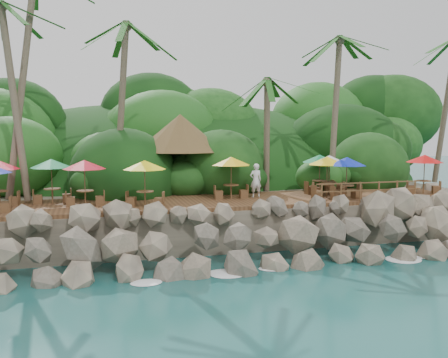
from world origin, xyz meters
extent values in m
plane|color=#19514F|center=(0.00, 0.00, 0.00)|extent=(140.00, 140.00, 0.00)
cube|color=gray|center=(0.00, 16.00, 1.05)|extent=(32.00, 25.20, 2.10)
ellipsoid|color=#143811|center=(0.00, 23.50, 0.00)|extent=(44.80, 28.00, 15.40)
cube|color=brown|center=(0.00, 6.00, 2.20)|extent=(26.00, 5.00, 0.20)
ellipsoid|color=white|center=(-9.00, 0.30, 0.03)|extent=(1.20, 0.80, 0.06)
ellipsoid|color=white|center=(-6.00, 0.30, 0.03)|extent=(1.20, 0.80, 0.06)
ellipsoid|color=white|center=(-3.00, 0.30, 0.03)|extent=(1.20, 0.80, 0.06)
ellipsoid|color=white|center=(0.00, 0.30, 0.03)|extent=(1.20, 0.80, 0.06)
ellipsoid|color=white|center=(3.00, 0.30, 0.03)|extent=(1.20, 0.80, 0.06)
ellipsoid|color=white|center=(6.00, 0.30, 0.03)|extent=(1.20, 0.80, 0.06)
ellipsoid|color=white|center=(9.00, 0.30, 0.03)|extent=(1.20, 0.80, 0.06)
cylinder|color=brown|center=(-10.49, 8.31, 7.46)|extent=(1.62, 2.25, 10.19)
cylinder|color=brown|center=(-10.15, 8.97, 8.48)|extent=(1.95, 2.92, 12.10)
cylinder|color=brown|center=(-5.05, 9.45, 7.08)|extent=(1.18, 1.04, 9.56)
ellipsoid|color=#23601E|center=(-5.05, 9.45, 11.87)|extent=(6.00, 6.00, 2.40)
cylinder|color=brown|center=(3.36, 8.67, 5.62)|extent=(0.53, 0.64, 6.65)
ellipsoid|color=#23601E|center=(3.36, 8.67, 8.95)|extent=(6.00, 6.00, 2.40)
cylinder|color=brown|center=(7.68, 8.43, 6.98)|extent=(1.38, 1.46, 9.31)
ellipsoid|color=#23601E|center=(7.68, 8.43, 11.65)|extent=(6.00, 6.00, 2.40)
cylinder|color=brown|center=(16.22, 9.26, 7.08)|extent=(0.40, 1.79, 9.51)
ellipsoid|color=#23601E|center=(16.22, 9.26, 11.86)|extent=(6.00, 6.00, 2.40)
cylinder|color=brown|center=(-3.04, 8.46, 3.50)|extent=(0.16, 0.16, 2.40)
cylinder|color=brown|center=(-0.24, 8.46, 3.50)|extent=(0.16, 0.16, 2.40)
cylinder|color=brown|center=(-3.04, 11.26, 3.50)|extent=(0.16, 0.16, 2.40)
cylinder|color=brown|center=(-0.24, 11.26, 3.50)|extent=(0.16, 0.16, 2.40)
cone|color=brown|center=(-1.64, 9.86, 5.80)|extent=(5.41, 5.41, 2.20)
cylinder|color=brown|center=(-11.15, 6.72, 2.67)|extent=(0.08, 0.08, 0.73)
cube|color=brown|center=(-10.46, 6.62, 2.53)|extent=(0.47, 0.47, 0.46)
cylinder|color=brown|center=(6.36, 4.46, 2.67)|extent=(0.08, 0.08, 0.73)
cylinder|color=brown|center=(6.36, 4.46, 3.04)|extent=(0.83, 0.83, 0.05)
cylinder|color=brown|center=(6.36, 4.46, 3.39)|extent=(0.05, 0.05, 2.18)
cone|color=#0D23B0|center=(6.36, 4.46, 4.33)|extent=(2.08, 2.08, 0.45)
cube|color=brown|center=(5.68, 4.33, 2.53)|extent=(0.49, 0.49, 0.46)
cube|color=brown|center=(7.04, 4.59, 2.53)|extent=(0.49, 0.49, 0.46)
cylinder|color=brown|center=(5.99, 6.94, 2.67)|extent=(0.08, 0.08, 0.73)
cylinder|color=brown|center=(5.99, 6.94, 3.04)|extent=(0.83, 0.83, 0.05)
cylinder|color=brown|center=(5.99, 6.94, 3.39)|extent=(0.05, 0.05, 2.18)
cone|color=#0D783F|center=(5.99, 6.94, 4.33)|extent=(2.08, 2.08, 0.45)
cube|color=brown|center=(5.31, 6.82, 2.53)|extent=(0.48, 0.48, 0.46)
cube|color=brown|center=(6.68, 7.06, 2.53)|extent=(0.48, 0.48, 0.46)
cylinder|color=brown|center=(11.80, 5.30, 2.67)|extent=(0.08, 0.08, 0.73)
cylinder|color=brown|center=(11.80, 5.30, 3.04)|extent=(0.83, 0.83, 0.05)
cylinder|color=brown|center=(11.80, 5.30, 3.39)|extent=(0.05, 0.05, 2.18)
cone|color=red|center=(11.80, 5.30, 4.33)|extent=(2.08, 2.08, 0.45)
cube|color=brown|center=(11.17, 5.59, 2.53)|extent=(0.55, 0.55, 0.46)
cube|color=brown|center=(12.43, 5.01, 2.53)|extent=(0.55, 0.55, 0.46)
cylinder|color=brown|center=(5.59, 5.19, 2.67)|extent=(0.08, 0.08, 0.73)
cylinder|color=brown|center=(5.59, 5.19, 3.04)|extent=(0.83, 0.83, 0.05)
cylinder|color=brown|center=(5.59, 5.19, 3.39)|extent=(0.05, 0.05, 2.18)
cone|color=yellow|center=(5.59, 5.19, 4.33)|extent=(2.08, 2.08, 0.45)
cube|color=brown|center=(4.91, 5.02, 2.53)|extent=(0.51, 0.51, 0.46)
cube|color=brown|center=(6.26, 5.37, 2.53)|extent=(0.51, 0.51, 0.46)
cylinder|color=brown|center=(6.19, 6.13, 2.67)|extent=(0.08, 0.08, 0.73)
cylinder|color=brown|center=(6.19, 6.13, 3.04)|extent=(0.83, 0.83, 0.05)
cylinder|color=brown|center=(6.19, 6.13, 3.39)|extent=(0.05, 0.05, 2.18)
cone|color=silver|center=(6.19, 6.13, 4.33)|extent=(2.08, 2.08, 0.45)
cube|color=brown|center=(5.51, 6.25, 2.53)|extent=(0.48, 0.48, 0.46)
cube|color=brown|center=(6.87, 6.01, 2.53)|extent=(0.48, 0.48, 0.46)
cylinder|color=brown|center=(0.46, 6.23, 2.67)|extent=(0.08, 0.08, 0.73)
cylinder|color=brown|center=(0.46, 6.23, 3.04)|extent=(0.83, 0.83, 0.05)
cylinder|color=brown|center=(0.46, 6.23, 3.39)|extent=(0.05, 0.05, 2.18)
cone|color=yellow|center=(0.46, 6.23, 4.33)|extent=(2.08, 2.08, 0.45)
cube|color=brown|center=(-0.23, 6.26, 2.53)|extent=(0.43, 0.43, 0.46)
cube|color=brown|center=(1.15, 6.21, 2.53)|extent=(0.43, 0.43, 0.46)
cube|color=brown|center=(-10.57, 4.73, 2.53)|extent=(0.42, 0.42, 0.46)
cylinder|color=brown|center=(-7.11, 5.74, 2.67)|extent=(0.08, 0.08, 0.73)
cylinder|color=brown|center=(-7.11, 5.74, 3.04)|extent=(0.83, 0.83, 0.05)
cylinder|color=brown|center=(-7.11, 5.74, 3.39)|extent=(0.05, 0.05, 2.18)
cone|color=red|center=(-7.11, 5.74, 4.33)|extent=(2.08, 2.08, 0.45)
cube|color=brown|center=(-7.80, 5.74, 2.53)|extent=(0.42, 0.42, 0.46)
cube|color=brown|center=(-6.42, 5.75, 2.53)|extent=(0.42, 0.42, 0.46)
cylinder|color=brown|center=(-8.72, 6.99, 2.67)|extent=(0.08, 0.08, 0.73)
cylinder|color=brown|center=(-8.72, 6.99, 3.04)|extent=(0.83, 0.83, 0.05)
cylinder|color=brown|center=(-8.72, 6.99, 3.39)|extent=(0.05, 0.05, 2.18)
cone|color=#0D773C|center=(-8.72, 6.99, 4.33)|extent=(2.08, 2.08, 0.45)
cube|color=brown|center=(-9.41, 6.97, 2.53)|extent=(0.43, 0.43, 0.46)
cube|color=brown|center=(-8.03, 7.01, 2.53)|extent=(0.43, 0.43, 0.46)
cylinder|color=brown|center=(-4.31, 4.73, 2.67)|extent=(0.08, 0.08, 0.73)
cylinder|color=brown|center=(-4.31, 4.73, 3.04)|extent=(0.83, 0.83, 0.05)
cylinder|color=brown|center=(-4.31, 4.73, 3.39)|extent=(0.05, 0.05, 2.18)
cone|color=yellow|center=(-4.31, 4.73, 4.33)|extent=(2.08, 2.08, 0.45)
cube|color=brown|center=(-4.95, 4.99, 2.53)|extent=(0.54, 0.54, 0.46)
cube|color=brown|center=(-3.66, 4.48, 2.53)|extent=(0.54, 0.54, 0.46)
cylinder|color=brown|center=(4.52, 3.65, 2.80)|extent=(0.10, 0.10, 1.00)
cylinder|color=brown|center=(5.62, 3.65, 2.80)|extent=(0.10, 0.10, 1.00)
cylinder|color=brown|center=(6.72, 3.65, 2.80)|extent=(0.10, 0.10, 1.00)
cylinder|color=brown|center=(7.82, 3.65, 2.80)|extent=(0.10, 0.10, 1.00)
cylinder|color=brown|center=(8.92, 3.65, 2.80)|extent=(0.10, 0.10, 1.00)
cylinder|color=brown|center=(10.02, 3.65, 2.80)|extent=(0.10, 0.10, 1.00)
cube|color=brown|center=(7.27, 3.65, 3.25)|extent=(6.10, 0.06, 0.06)
cube|color=brown|center=(7.27, 3.65, 2.85)|extent=(6.10, 0.06, 0.06)
imported|color=white|center=(1.90, 6.38, 3.23)|extent=(0.71, 0.49, 1.86)
camera|label=1|loc=(-6.86, -19.37, 6.17)|focal=40.03mm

